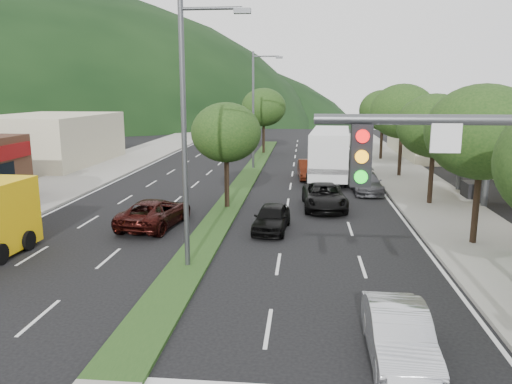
# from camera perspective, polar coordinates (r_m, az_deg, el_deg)

# --- Properties ---
(sidewalk_right) EXTENTS (5.00, 90.00, 0.15)m
(sidewalk_right) POSITION_cam_1_polar(r_m,az_deg,el_deg) (36.68, 18.15, 0.42)
(sidewalk_right) COLOR gray
(sidewalk_right) RESTS_ON ground
(sidewalk_left) EXTENTS (6.00, 90.00, 0.15)m
(sidewalk_left) POSITION_cam_1_polar(r_m,az_deg,el_deg) (39.81, -20.53, 1.09)
(sidewalk_left) COLOR gray
(sidewalk_left) RESTS_ON ground
(median) EXTENTS (1.60, 56.00, 0.12)m
(median) POSITION_cam_1_polar(r_m,az_deg,el_deg) (38.99, -1.07, 1.60)
(median) COLOR #1C3B15
(median) RESTS_ON ground
(bldg_left_far) EXTENTS (9.00, 14.00, 4.60)m
(bldg_left_far) POSITION_cam_1_polar(r_m,az_deg,el_deg) (50.19, -22.42, 5.54)
(bldg_left_far) COLOR beige
(bldg_left_far) RESTS_ON ground
(bldg_right_far) EXTENTS (10.00, 16.00, 5.20)m
(bldg_right_far) POSITION_cam_1_polar(r_m,az_deg,el_deg) (56.36, 21.18, 6.50)
(bldg_right_far) COLOR beige
(bldg_right_far) RESTS_ON ground
(tree_r_b) EXTENTS (4.80, 4.80, 6.94)m
(tree_r_b) POSITION_cam_1_polar(r_m,az_deg,el_deg) (23.47, 24.47, 6.24)
(tree_r_b) COLOR black
(tree_r_b) RESTS_ON sidewalk_right
(tree_r_c) EXTENTS (4.40, 4.40, 6.48)m
(tree_r_c) POSITION_cam_1_polar(r_m,az_deg,el_deg) (31.15, 19.74, 7.12)
(tree_r_c) COLOR black
(tree_r_c) RESTS_ON sidewalk_right
(tree_r_d) EXTENTS (5.00, 5.00, 7.17)m
(tree_r_d) POSITION_cam_1_polar(r_m,az_deg,el_deg) (40.89, 16.40, 8.83)
(tree_r_d) COLOR black
(tree_r_d) RESTS_ON sidewalk_right
(tree_r_e) EXTENTS (4.60, 4.60, 6.71)m
(tree_r_e) POSITION_cam_1_polar(r_m,az_deg,el_deg) (50.75, 14.30, 9.05)
(tree_r_e) COLOR black
(tree_r_e) RESTS_ON sidewalk_right
(tree_med_near) EXTENTS (4.00, 4.00, 6.02)m
(tree_med_near) POSITION_cam_1_polar(r_m,az_deg,el_deg) (28.60, -3.43, 6.79)
(tree_med_near) COLOR black
(tree_med_near) RESTS_ON median
(tree_med_far) EXTENTS (4.80, 4.80, 6.94)m
(tree_med_far) POSITION_cam_1_polar(r_m,az_deg,el_deg) (54.36, 0.88, 9.66)
(tree_med_far) COLOR black
(tree_med_far) RESTS_ON median
(streetlight_near) EXTENTS (2.60, 0.25, 10.00)m
(streetlight_near) POSITION_cam_1_polar(r_m,az_deg,el_deg) (18.68, -7.64, 7.75)
(streetlight_near) COLOR #47494C
(streetlight_near) RESTS_ON ground
(streetlight_mid) EXTENTS (2.60, 0.25, 10.00)m
(streetlight_mid) POSITION_cam_1_polar(r_m,az_deg,el_deg) (43.38, -0.05, 9.95)
(streetlight_mid) COLOR #47494C
(streetlight_mid) RESTS_ON ground
(sedan_silver) EXTENTS (1.51, 4.24, 1.39)m
(sedan_silver) POSITION_cam_1_polar(r_m,az_deg,el_deg) (13.64, 16.00, -15.44)
(sedan_silver) COLOR silver
(sedan_silver) RESTS_ON ground
(suv_maroon) EXTENTS (3.04, 5.42, 1.43)m
(suv_maroon) POSITION_cam_1_polar(r_m,az_deg,el_deg) (25.77, -11.47, -2.32)
(suv_maroon) COLOR black
(suv_maroon) RESTS_ON ground
(car_queue_a) EXTENTS (1.89, 4.01, 1.33)m
(car_queue_a) POSITION_cam_1_polar(r_m,az_deg,el_deg) (24.46, 1.80, -2.96)
(car_queue_a) COLOR black
(car_queue_a) RESTS_ON ground
(car_queue_b) EXTENTS (2.02, 4.71, 1.35)m
(car_queue_b) POSITION_cam_1_polar(r_m,az_deg,el_deg) (34.44, 12.49, 1.05)
(car_queue_b) COLOR #46464B
(car_queue_b) RESTS_ON ground
(car_queue_c) EXTENTS (1.86, 4.57, 1.47)m
(car_queue_c) POSITION_cam_1_polar(r_m,az_deg,el_deg) (39.11, 6.05, 2.57)
(car_queue_c) COLOR #44170B
(car_queue_c) RESTS_ON ground
(car_queue_d) EXTENTS (2.65, 5.30, 1.44)m
(car_queue_d) POSITION_cam_1_polar(r_m,az_deg,el_deg) (29.29, 7.80, -0.52)
(car_queue_d) COLOR black
(car_queue_d) RESTS_ON ground
(motorhome) EXTENTS (3.75, 10.07, 3.79)m
(motorhome) POSITION_cam_1_polar(r_m,az_deg,el_deg) (39.24, 8.45, 4.44)
(motorhome) COLOR silver
(motorhome) RESTS_ON ground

